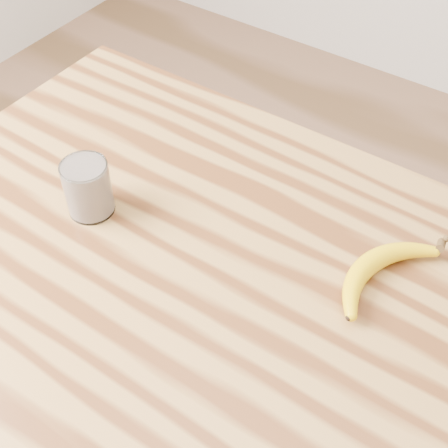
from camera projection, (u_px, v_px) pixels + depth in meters
The scene contains 3 objects.
table at pixel (237, 371), 0.91m from camera, with size 1.20×0.80×0.90m.
smoothie_glass at pixel (88, 188), 0.92m from camera, with size 0.07×0.07×0.09m.
banana at pixel (370, 263), 0.86m from camera, with size 0.09×0.25×0.03m, color #E1B409, non-canonical shape.
Camera 1 is at (0.25, -0.39, 1.58)m, focal length 50.00 mm.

